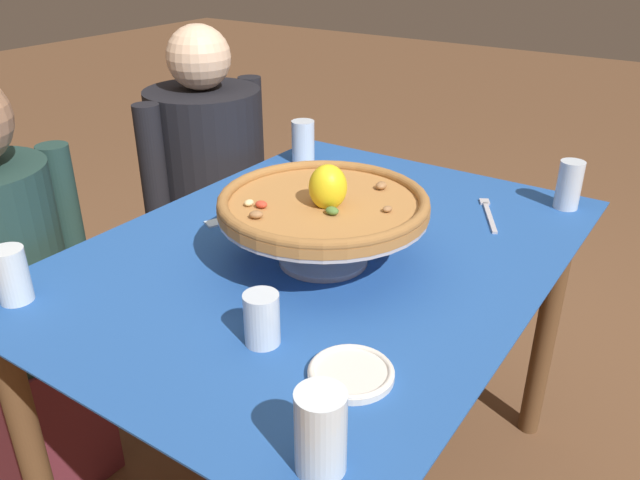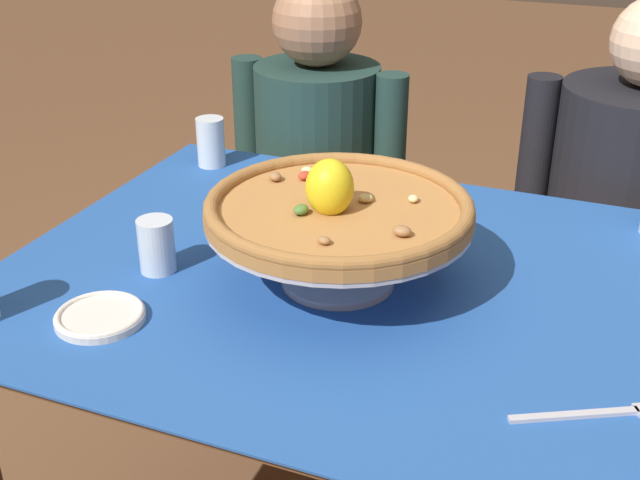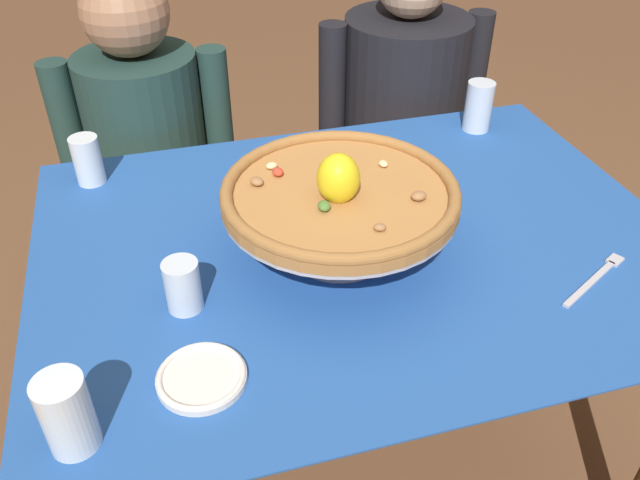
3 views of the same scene
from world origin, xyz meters
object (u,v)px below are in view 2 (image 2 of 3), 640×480
object	(u,v)px
diner_left	(317,205)
diner_right	(621,242)
sugar_packet	(401,209)
water_glass_side_left	(157,249)
pizza_stand	(338,235)
dinner_fork	(594,414)
pizza	(338,207)
water_glass_back_left	(211,145)
side_plate	(100,316)

from	to	relation	value
diner_left	diner_right	distance (m)	0.77
diner_left	sugar_packet	bearing A→B (deg)	-49.10
water_glass_side_left	diner_right	size ratio (longest dim) A/B	0.08
pizza_stand	diner_left	distance (m)	0.85
pizza_stand	dinner_fork	xyz separation A→B (m)	(0.44, -0.21, -0.09)
pizza	water_glass_side_left	xyz separation A→B (m)	(-0.30, -0.08, -0.10)
pizza_stand	diner_right	xyz separation A→B (m)	(0.44, 0.76, -0.28)
pizza	pizza_stand	bearing A→B (deg)	56.97
pizza_stand	water_glass_back_left	xyz separation A→B (m)	(-0.46, 0.40, -0.04)
pizza	diner_right	xyz separation A→B (m)	(0.44, 0.76, -0.33)
water_glass_back_left	diner_right	size ratio (longest dim) A/B	0.10
pizza	water_glass_side_left	world-z (taller)	pizza
dinner_fork	diner_left	xyz separation A→B (m)	(-0.77, 0.93, -0.21)
dinner_fork	diner_left	distance (m)	1.23
pizza_stand	side_plate	xyz separation A→B (m)	(-0.30, -0.25, -0.08)
pizza_stand	water_glass_side_left	xyz separation A→B (m)	(-0.31, -0.08, -0.05)
pizza_stand	diner_left	bearing A→B (deg)	114.77
dinner_fork	pizza	bearing A→B (deg)	154.82
dinner_fork	sugar_packet	size ratio (longest dim) A/B	3.75
water_glass_side_left	water_glass_back_left	size ratio (longest dim) A/B	0.87
water_glass_side_left	side_plate	size ratio (longest dim) A/B	0.68
water_glass_back_left	sugar_packet	size ratio (longest dim) A/B	2.22
pizza_stand	dinner_fork	bearing A→B (deg)	-25.33
pizza_stand	water_glass_back_left	size ratio (longest dim) A/B	3.94
water_glass_back_left	side_plate	bearing A→B (deg)	-76.01
diner_left	side_plate	bearing A→B (deg)	-88.04
pizza	water_glass_back_left	xyz separation A→B (m)	(-0.46, 0.41, -0.09)
water_glass_side_left	water_glass_back_left	world-z (taller)	water_glass_back_left
water_glass_back_left	diner_right	world-z (taller)	diner_right
diner_right	diner_left	bearing A→B (deg)	-177.56
dinner_fork	water_glass_side_left	bearing A→B (deg)	170.08
dinner_fork	sugar_packet	bearing A→B (deg)	128.69
water_glass_side_left	diner_left	bearing A→B (deg)	92.03
pizza	side_plate	bearing A→B (deg)	-139.72
dinner_fork	diner_left	bearing A→B (deg)	129.65
side_plate	dinner_fork	distance (m)	0.74
water_glass_back_left	side_plate	distance (m)	0.68
pizza_stand	sugar_packet	xyz separation A→B (m)	(0.01, 0.32, -0.09)
sugar_packet	water_glass_back_left	bearing A→B (deg)	170.34
pizza_stand	side_plate	bearing A→B (deg)	-139.67
sugar_packet	diner_left	xyz separation A→B (m)	(-0.35, 0.40, -0.21)
pizza_stand	water_glass_side_left	distance (m)	0.32
diner_left	water_glass_side_left	bearing A→B (deg)	-87.97
water_glass_side_left	dinner_fork	distance (m)	0.75
pizza_stand	water_glass_side_left	size ratio (longest dim) A/B	4.55
pizza	sugar_packet	xyz separation A→B (m)	(0.01, 0.32, -0.14)
water_glass_side_left	sugar_packet	world-z (taller)	water_glass_side_left
side_plate	sugar_packet	distance (m)	0.66
sugar_packet	diner_right	size ratio (longest dim) A/B	0.04
pizza_stand	water_glass_back_left	bearing A→B (deg)	138.96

